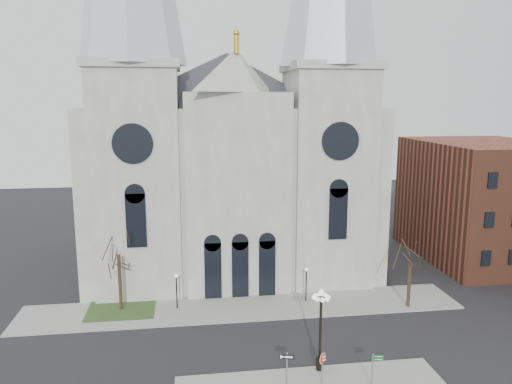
{
  "coord_description": "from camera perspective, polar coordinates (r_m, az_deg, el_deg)",
  "views": [
    {
      "loc": [
        -4.89,
        -31.72,
        18.83
      ],
      "look_at": [
        0.75,
        8.0,
        11.37
      ],
      "focal_mm": 35.0,
      "sensor_mm": 36.0,
      "label": 1
    }
  ],
  "objects": [
    {
      "name": "ground",
      "position": [
        37.21,
        0.62,
        -19.87
      ],
      "size": [
        160.0,
        160.0,
        0.0
      ],
      "primitive_type": "plane",
      "color": "black",
      "rests_on": "ground"
    },
    {
      "name": "sidewalk_far",
      "position": [
        46.91,
        -1.46,
        -13.04
      ],
      "size": [
        40.0,
        6.0,
        0.14
      ],
      "primitive_type": "cube",
      "color": "gray",
      "rests_on": "ground"
    },
    {
      "name": "grass_patch",
      "position": [
        47.95,
        -15.12,
        -12.86
      ],
      "size": [
        6.0,
        5.0,
        0.18
      ],
      "primitive_type": "cube",
      "color": "#2E4A20",
      "rests_on": "ground"
    },
    {
      "name": "cathedral",
      "position": [
        54.8,
        -3.01,
        10.15
      ],
      "size": [
        33.0,
        26.66,
        54.0
      ],
      "color": "gray",
      "rests_on": "ground"
    },
    {
      "name": "bg_building_brick",
      "position": [
        65.14,
        24.48,
        -0.89
      ],
      "size": [
        14.0,
        18.0,
        14.0
      ],
      "primitive_type": "cube",
      "color": "brown",
      "rests_on": "ground"
    },
    {
      "name": "tree_left",
      "position": [
        46.09,
        -15.45,
        -6.57
      ],
      "size": [
        3.2,
        3.2,
        7.5
      ],
      "color": "black",
      "rests_on": "ground"
    },
    {
      "name": "tree_right",
      "position": [
        47.54,
        17.24,
        -7.54
      ],
      "size": [
        3.2,
        3.2,
        6.0
      ],
      "color": "black",
      "rests_on": "ground"
    },
    {
      "name": "ped_lamp_left",
      "position": [
        46.27,
        -9.08,
        -10.5
      ],
      "size": [
        0.32,
        0.32,
        3.26
      ],
      "color": "black",
      "rests_on": "sidewalk_far"
    },
    {
      "name": "ped_lamp_right",
      "position": [
        47.53,
        5.76,
        -9.84
      ],
      "size": [
        0.32,
        0.32,
        3.26
      ],
      "color": "black",
      "rests_on": "sidewalk_far"
    },
    {
      "name": "stop_sign",
      "position": [
        35.21,
        7.59,
        -18.62
      ],
      "size": [
        0.75,
        0.3,
        2.2
      ],
      "rotation": [
        0.0,
        0.0,
        0.36
      ],
      "color": "slate",
      "rests_on": "sidewalk_near"
    },
    {
      "name": "globe_lamp",
      "position": [
        35.75,
        7.4,
        -14.27
      ],
      "size": [
        1.38,
        1.38,
        5.96
      ],
      "rotation": [
        0.0,
        0.0,
        -0.08
      ],
      "color": "black",
      "rests_on": "sidewalk_near"
    },
    {
      "name": "one_way_sign",
      "position": [
        34.93,
        3.55,
        -18.94
      ],
      "size": [
        0.98,
        0.24,
        2.25
      ],
      "rotation": [
        0.0,
        0.0,
        -0.2
      ],
      "color": "slate",
      "rests_on": "sidewalk_near"
    },
    {
      "name": "street_name_sign",
      "position": [
        35.6,
        13.3,
        -18.91
      ],
      "size": [
        0.73,
        0.18,
        2.3
      ],
      "rotation": [
        0.0,
        0.0,
        -0.17
      ],
      "color": "slate",
      "rests_on": "sidewalk_near"
    }
  ]
}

